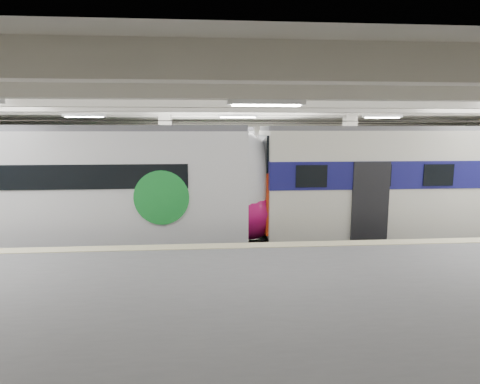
{
  "coord_description": "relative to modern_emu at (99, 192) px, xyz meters",
  "views": [
    {
      "loc": [
        -1.2,
        -14.31,
        4.39
      ],
      "look_at": [
        0.02,
        1.0,
        2.0
      ],
      "focal_mm": 30.0,
      "sensor_mm": 36.0,
      "label": 1
    }
  ],
  "objects": [
    {
      "name": "modern_emu",
      "position": [
        0.0,
        0.0,
        0.0
      ],
      "size": [
        14.13,
        2.92,
        4.54
      ],
      "color": "silver",
      "rests_on": "ground"
    },
    {
      "name": "older_rer",
      "position": [
        12.6,
        0.0,
        0.14
      ],
      "size": [
        13.73,
        3.03,
        4.52
      ],
      "color": "silver",
      "rests_on": "ground"
    },
    {
      "name": "station_hall",
      "position": [
        5.05,
        -1.74,
        1.01
      ],
      "size": [
        36.0,
        24.0,
        5.75
      ],
      "color": "black",
      "rests_on": "ground"
    },
    {
      "name": "far_train",
      "position": [
        -1.11,
        5.5,
        0.1
      ],
      "size": [
        14.2,
        2.99,
        4.52
      ],
      "rotation": [
        0.0,
        0.0,
        -0.01
      ],
      "color": "silver",
      "rests_on": "ground"
    }
  ]
}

